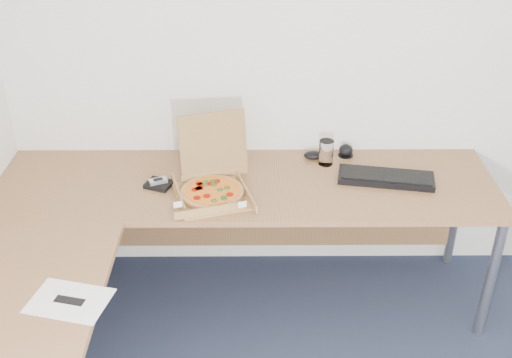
{
  "coord_description": "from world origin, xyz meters",
  "views": [
    {
      "loc": [
        -0.47,
        -1.3,
        2.34
      ],
      "look_at": [
        -0.45,
        1.28,
        0.82
      ],
      "focal_mm": 44.08,
      "sensor_mm": 36.0,
      "label": 1
    }
  ],
  "objects_px": {
    "desk": "(172,237)",
    "drinking_glass": "(326,152)",
    "wallet": "(159,184)",
    "pizza_box": "(212,187)",
    "keyboard": "(386,178)"
  },
  "relations": [
    {
      "from": "desk",
      "to": "drinking_glass",
      "type": "distance_m",
      "value": 0.97
    },
    {
      "from": "wallet",
      "to": "desk",
      "type": "bearing_deg",
      "value": -53.73
    },
    {
      "from": "drinking_glass",
      "to": "wallet",
      "type": "xyz_separation_m",
      "value": [
        -0.85,
        -0.22,
        -0.06
      ]
    },
    {
      "from": "desk",
      "to": "keyboard",
      "type": "xyz_separation_m",
      "value": [
        1.03,
        0.44,
        0.04
      ]
    },
    {
      "from": "keyboard",
      "to": "wallet",
      "type": "height_order",
      "value": "keyboard"
    },
    {
      "from": "desk",
      "to": "drinking_glass",
      "type": "bearing_deg",
      "value": 39.69
    },
    {
      "from": "desk",
      "to": "pizza_box",
      "type": "height_order",
      "value": "pizza_box"
    },
    {
      "from": "pizza_box",
      "to": "wallet",
      "type": "bearing_deg",
      "value": 147.13
    },
    {
      "from": "drinking_glass",
      "to": "desk",
      "type": "bearing_deg",
      "value": -140.31
    },
    {
      "from": "drinking_glass",
      "to": "wallet",
      "type": "height_order",
      "value": "drinking_glass"
    },
    {
      "from": "drinking_glass",
      "to": "keyboard",
      "type": "xyz_separation_m",
      "value": [
        0.29,
        -0.17,
        -0.05
      ]
    },
    {
      "from": "pizza_box",
      "to": "wallet",
      "type": "relative_size",
      "value": 3.2
    },
    {
      "from": "pizza_box",
      "to": "drinking_glass",
      "type": "xyz_separation_m",
      "value": [
        0.58,
        0.3,
        0.03
      ]
    },
    {
      "from": "desk",
      "to": "pizza_box",
      "type": "bearing_deg",
      "value": 62.3
    },
    {
      "from": "pizza_box",
      "to": "wallet",
      "type": "distance_m",
      "value": 0.28
    }
  ]
}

